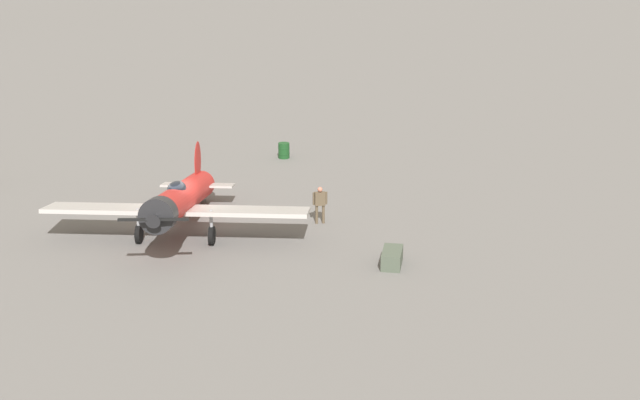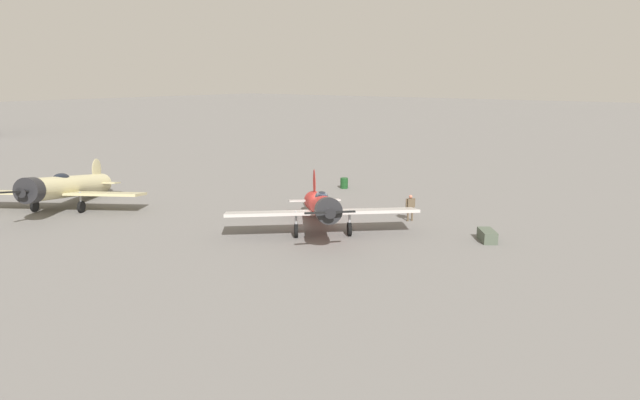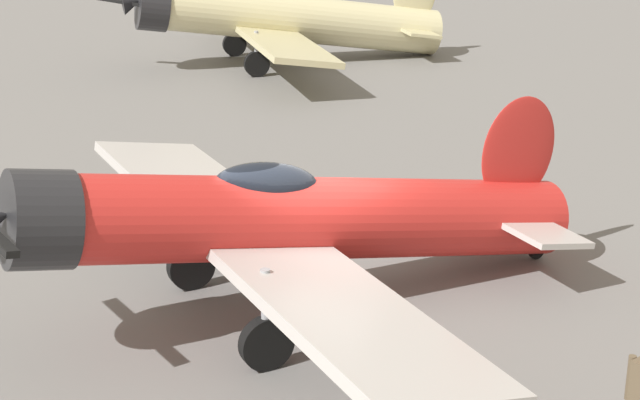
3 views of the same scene
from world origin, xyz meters
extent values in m
plane|color=slate|center=(0.00, 0.00, 0.00)|extent=(400.00, 400.00, 0.00)
cylinder|color=red|center=(0.00, 0.00, 1.50)|extent=(7.15, 7.55, 2.73)
cylinder|color=#232326|center=(-2.94, 3.16, 2.20)|extent=(1.78, 1.77, 1.52)
ellipsoid|color=black|center=(-0.61, 0.66, 2.19)|extent=(1.77, 1.83, 0.94)
cube|color=#BCB7B2|center=(-0.74, 0.79, 1.32)|extent=(9.56, 9.10, 0.50)
ellipsoid|color=red|center=(2.58, -2.77, 2.09)|extent=(1.30, 1.39, 2.11)
cube|color=#BCB7B2|center=(2.44, -2.63, 0.98)|extent=(3.24, 3.12, 0.28)
cylinder|color=#999BA0|center=(-2.24, 0.13, 0.97)|extent=(0.14, 0.14, 1.13)
cylinder|color=black|center=(-2.24, 0.13, 0.40)|extent=(0.69, 0.72, 0.80)
cylinder|color=#999BA0|center=(0.03, 2.24, 0.97)|extent=(0.14, 0.14, 1.13)
cylinder|color=black|center=(0.03, 2.24, 0.40)|extent=(0.69, 0.72, 0.80)
cylinder|color=black|center=(2.95, -3.17, 0.14)|extent=(0.26, 0.27, 0.28)
cylinder|color=beige|center=(17.74, 5.95, 1.45)|extent=(6.60, 9.11, 2.88)
cylinder|color=#232326|center=(15.22, 9.88, 2.12)|extent=(1.98, 1.83, 1.75)
cone|color=#232326|center=(14.86, 10.43, 2.21)|extent=(0.92, 0.91, 0.75)
cube|color=black|center=(14.78, 10.55, 2.21)|extent=(0.49, 2.65, 0.45)
cube|color=#C6BC89|center=(17.11, 6.94, 1.20)|extent=(10.65, 7.86, 0.47)
cube|color=#C6BC89|center=(19.84, 2.68, 0.97)|extent=(3.46, 2.77, 0.26)
cylinder|color=#999BA0|center=(15.40, 6.53, 0.92)|extent=(0.14, 0.14, 1.03)
cylinder|color=black|center=(15.40, 6.53, 0.40)|extent=(0.60, 0.78, 0.80)
cylinder|color=#999BA0|center=(18.19, 8.32, 0.92)|extent=(0.14, 0.14, 1.03)
cylinder|color=black|center=(18.19, 8.32, 0.40)|extent=(0.60, 0.78, 0.80)
cylinder|color=black|center=(20.26, 2.02, 0.14)|extent=(0.24, 0.29, 0.28)
cylinder|color=brown|center=(-3.29, -4.75, 1.18)|extent=(0.09, 0.09, 0.57)
camera|label=1|loc=(-31.33, 21.58, 13.71)|focal=51.21mm
camera|label=2|loc=(-19.27, 25.45, 9.01)|focal=30.64mm
camera|label=3|loc=(-14.70, -4.28, 7.22)|focal=58.55mm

